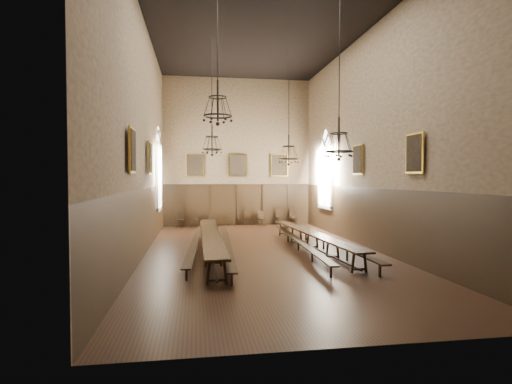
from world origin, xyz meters
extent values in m
cube|color=black|center=(0.00, 0.00, -0.01)|extent=(9.00, 18.00, 0.02)
cube|color=black|center=(0.00, 0.00, 9.01)|extent=(9.00, 18.00, 0.02)
cube|color=#917759|center=(0.00, 9.01, 4.50)|extent=(9.00, 0.02, 9.00)
cube|color=#917759|center=(0.00, -9.01, 4.50)|extent=(9.00, 0.02, 9.00)
cube|color=#917759|center=(-4.51, 0.00, 4.50)|extent=(0.02, 18.00, 9.00)
cube|color=#917759|center=(4.51, 0.00, 4.50)|extent=(0.02, 18.00, 9.00)
cube|color=black|center=(-2.01, -0.09, 0.75)|extent=(0.73, 10.06, 0.07)
cube|color=black|center=(2.10, 0.15, 0.67)|extent=(1.22, 9.04, 0.06)
cube|color=black|center=(-2.61, 0.25, 0.40)|extent=(0.79, 9.39, 0.05)
cube|color=black|center=(-1.41, -0.21, 0.42)|extent=(0.78, 9.99, 0.05)
cube|color=black|center=(1.49, 0.03, 0.41)|extent=(0.69, 9.57, 0.05)
cube|color=black|center=(2.59, 0.18, 0.43)|extent=(0.65, 10.21, 0.05)
cube|color=black|center=(-3.48, 8.47, 0.44)|extent=(0.50, 0.50, 0.05)
cube|color=black|center=(-3.48, 8.65, 0.69)|extent=(0.41, 0.14, 0.49)
cube|color=black|center=(-2.62, 8.58, 0.47)|extent=(0.44, 0.44, 0.05)
cube|color=black|center=(-2.62, 8.77, 0.73)|extent=(0.44, 0.05, 0.52)
cube|color=black|center=(-1.59, 8.59, 0.42)|extent=(0.41, 0.41, 0.05)
cube|color=black|center=(-1.59, 8.76, 0.66)|extent=(0.40, 0.06, 0.47)
cube|color=black|center=(-0.46, 8.57, 0.41)|extent=(0.39, 0.39, 0.05)
cube|color=black|center=(-0.46, 8.73, 0.64)|extent=(0.38, 0.05, 0.46)
cube|color=black|center=(0.58, 8.59, 0.48)|extent=(0.50, 0.50, 0.05)
cube|color=black|center=(0.58, 8.78, 0.74)|extent=(0.45, 0.10, 0.53)
cube|color=black|center=(1.41, 8.47, 0.41)|extent=(0.44, 0.44, 0.05)
cube|color=black|center=(1.41, 8.63, 0.64)|extent=(0.39, 0.10, 0.46)
cube|color=black|center=(2.59, 8.54, 0.45)|extent=(0.48, 0.48, 0.05)
cube|color=black|center=(2.59, 8.73, 0.70)|extent=(0.42, 0.10, 0.50)
cube|color=black|center=(3.45, 8.54, 0.47)|extent=(0.51, 0.51, 0.05)
cube|color=black|center=(3.45, 8.73, 0.73)|extent=(0.44, 0.12, 0.52)
cylinder|color=black|center=(-1.85, 2.19, 7.11)|extent=(0.03, 0.03, 3.78)
torus|color=black|center=(-1.85, 2.19, 4.16)|extent=(0.86, 0.86, 0.05)
torus|color=black|center=(-1.85, 2.19, 4.71)|extent=(0.55, 0.55, 0.04)
cylinder|color=black|center=(-1.85, 2.19, 4.61)|extent=(0.06, 0.06, 1.22)
cylinder|color=black|center=(1.73, 2.78, 6.96)|extent=(0.03, 0.03, 4.07)
torus|color=black|center=(1.73, 2.78, 3.79)|extent=(0.92, 0.92, 0.05)
torus|color=black|center=(1.73, 2.78, 4.39)|extent=(0.58, 0.58, 0.04)
cylinder|color=black|center=(1.73, 2.78, 4.28)|extent=(0.06, 0.06, 1.29)
cylinder|color=black|center=(-1.85, -2.28, 7.55)|extent=(0.03, 0.03, 2.90)
torus|color=black|center=(-1.85, -2.28, 4.93)|extent=(0.94, 0.94, 0.06)
torus|color=black|center=(-1.85, -2.28, 5.54)|extent=(0.60, 0.60, 0.04)
cylinder|color=black|center=(-1.85, -2.28, 5.43)|extent=(0.07, 0.07, 1.33)
cylinder|color=black|center=(2.05, -2.92, 6.95)|extent=(0.03, 0.03, 4.11)
torus|color=black|center=(2.05, -2.92, 3.77)|extent=(0.91, 0.91, 0.05)
torus|color=black|center=(2.05, -2.92, 4.36)|extent=(0.58, 0.58, 0.04)
cylinder|color=black|center=(2.05, -2.92, 4.25)|extent=(0.06, 0.06, 1.29)
cube|color=gold|center=(-2.60, 8.88, 3.70)|extent=(1.10, 0.12, 1.40)
cube|color=black|center=(-2.60, 8.88, 3.70)|extent=(0.98, 0.02, 1.28)
cube|color=gold|center=(0.00, 8.88, 3.70)|extent=(1.10, 0.12, 1.40)
cube|color=black|center=(0.00, 8.88, 3.70)|extent=(0.98, 0.02, 1.28)
cube|color=gold|center=(2.60, 8.88, 3.70)|extent=(1.10, 0.12, 1.40)
cube|color=black|center=(2.60, 8.88, 3.70)|extent=(0.98, 0.02, 1.28)
cube|color=gold|center=(-4.38, 1.00, 3.70)|extent=(0.12, 1.00, 1.30)
cube|color=black|center=(-4.38, 1.00, 3.70)|extent=(0.02, 0.88, 1.18)
cube|color=gold|center=(-4.38, -3.50, 3.70)|extent=(0.12, 1.00, 1.30)
cube|color=black|center=(-4.38, -3.50, 3.70)|extent=(0.02, 0.88, 1.18)
cube|color=gold|center=(4.38, 1.00, 3.70)|extent=(0.12, 1.00, 1.30)
cube|color=black|center=(4.38, 1.00, 3.70)|extent=(0.02, 0.88, 1.18)
cube|color=gold|center=(4.38, -3.50, 3.70)|extent=(0.12, 1.00, 1.30)
cube|color=black|center=(4.38, -3.50, 3.70)|extent=(0.02, 0.88, 1.18)
camera|label=1|loc=(-2.60, -15.41, 2.90)|focal=28.00mm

